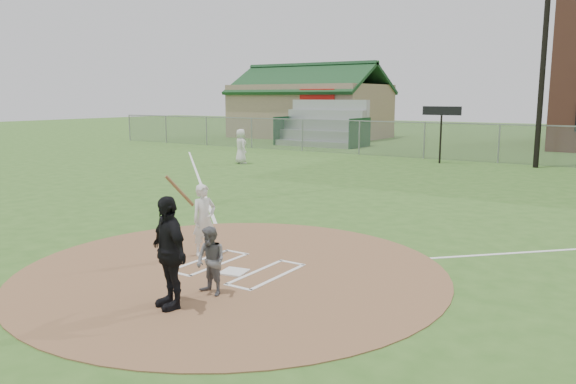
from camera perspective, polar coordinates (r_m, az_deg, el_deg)
The scene contains 14 objects.
ground at distance 11.23m, azimuth -5.65°, elevation -7.99°, with size 140.00×140.00×0.00m, color #366322.
dirt_circle at distance 11.23m, azimuth -5.65°, elevation -7.94°, with size 8.40×8.40×0.02m, color #8D6342.
home_plate at distance 11.06m, azimuth -5.51°, elevation -8.07°, with size 0.47×0.47×0.03m, color white.
foul_line_third at distance 23.65m, azimuth -9.01°, elevation 1.27°, with size 0.10×24.00×0.01m, color white.
catcher at distance 9.77m, azimuth -7.85°, elevation -6.97°, with size 0.58×0.45×1.19m, color slate.
umpire at distance 9.24m, azimuth -12.03°, elevation -5.98°, with size 1.08×0.45×1.83m, color black.
ondeck_player at distance 29.00m, azimuth -4.82°, elevation 4.64°, with size 0.87×0.56×1.78m, color silver.
batters_boxes at distance 11.34m, azimuth -5.17°, elevation -7.68°, with size 2.08×1.88×0.01m.
batter_at_plate at distance 12.17m, azimuth -8.55°, elevation -2.77°, with size 0.77×0.98×1.78m.
outfield_fence at distance 31.15m, azimuth 20.64°, elevation 4.64°, with size 56.08×0.08×2.03m.
bleachers at distance 39.81m, azimuth 3.42°, elevation 7.01°, with size 6.08×3.20×3.20m.
clubhouse at distance 48.16m, azimuth 2.28°, elevation 8.42°, with size 12.20×8.71×6.23m.
light_pole at distance 29.87m, azimuth 24.72°, elevation 14.96°, with size 1.20×0.30×12.22m.
scoreboard_sign at distance 30.00m, azimuth 15.33°, elevation 7.37°, with size 2.00×0.10×2.93m.
Camera 1 is at (6.74, -8.32, 3.39)m, focal length 35.00 mm.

